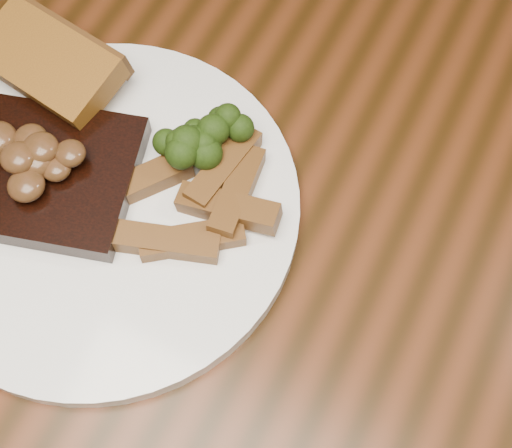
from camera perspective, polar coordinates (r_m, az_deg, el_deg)
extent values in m
plane|color=#3E1B0E|center=(1.27, -0.73, -15.11)|extent=(4.50, 4.50, 0.00)
cube|color=#4E240F|center=(0.57, -1.58, -2.22)|extent=(1.60, 0.90, 0.04)
cylinder|color=black|center=(1.36, 17.34, 9.75)|extent=(0.04, 0.04, 0.39)
cylinder|color=black|center=(1.36, 3.93, 13.28)|extent=(0.04, 0.04, 0.39)
cylinder|color=white|center=(0.57, -12.10, 1.27)|extent=(0.36, 0.36, 0.01)
cube|color=black|center=(0.58, -17.29, 3.90)|extent=(0.18, 0.16, 0.02)
cube|color=brown|center=(0.62, -15.79, 11.12)|extent=(0.12, 0.08, 0.02)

